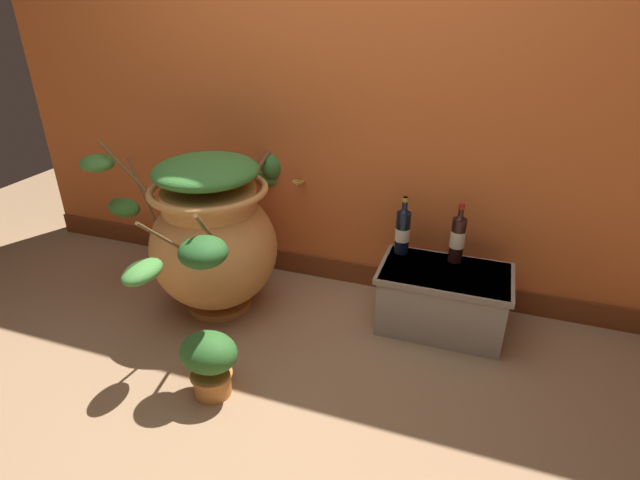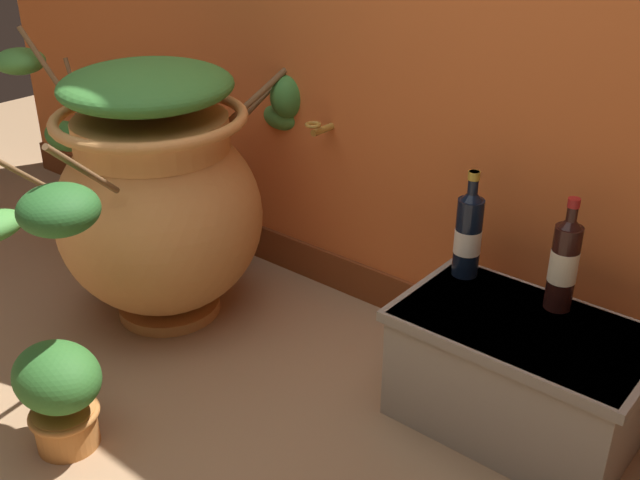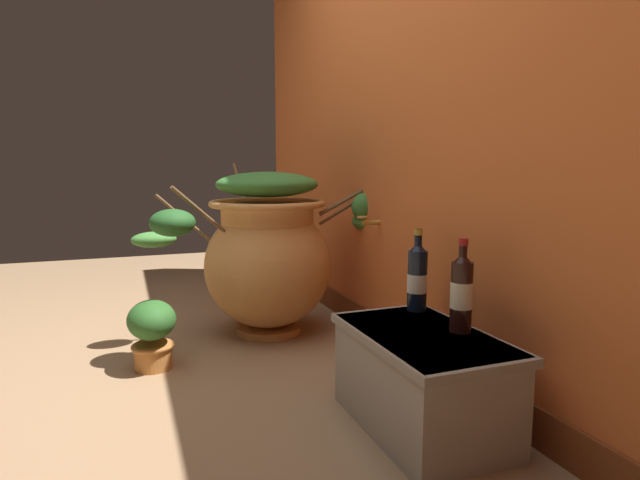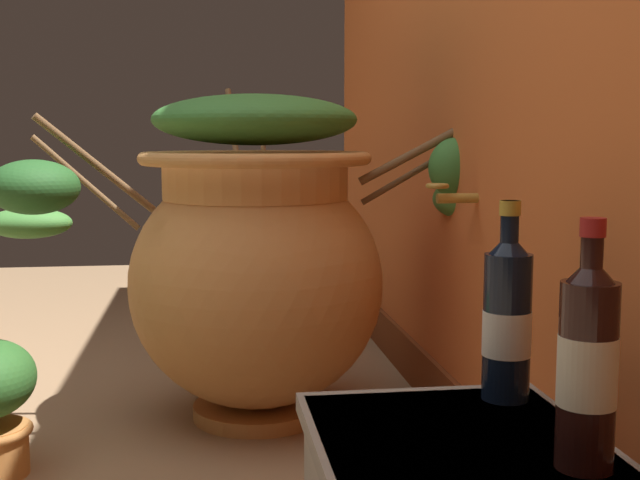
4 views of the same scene
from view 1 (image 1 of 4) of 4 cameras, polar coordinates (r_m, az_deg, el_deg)
The scene contains 7 objects.
ground_plane at distance 2.37m, azimuth -5.69°, elevation -17.65°, with size 7.00×7.00×0.00m, color #9E7A56.
back_wall at distance 2.85m, azimuth 3.69°, elevation 19.38°, with size 4.40×0.33×2.60m.
terracotta_urn at distance 2.77m, azimuth -12.27°, elevation 0.55°, with size 1.12×1.36×0.95m.
stone_ledge at distance 2.75m, azimuth 13.89°, elevation -6.37°, with size 0.68×0.42×0.35m.
wine_bottle_left at distance 2.74m, azimuth 9.50°, elevation 1.25°, with size 0.08×0.08×0.33m.
wine_bottle_middle at distance 2.71m, azimuth 15.54°, elevation 0.41°, with size 0.08×0.08×0.33m.
potted_shrub at distance 2.32m, azimuth -12.56°, elevation -13.39°, with size 0.26×0.22×0.32m.
Camera 1 is at (0.77, -1.52, 1.65)m, focal length 27.86 mm.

